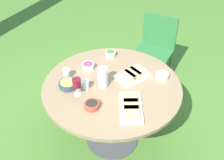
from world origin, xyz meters
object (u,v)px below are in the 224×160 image
chair_near_right (155,46)px  wine_glass (77,83)px  water_pitcher (103,77)px  dining_table (112,95)px

chair_near_right → wine_glass: bearing=144.9°
chair_near_right → wine_glass: (-1.21, 0.85, 0.36)m
water_pitcher → wine_glass: bearing=119.9°
wine_glass → chair_near_right: bearing=-35.1°
dining_table → wine_glass: (-0.13, 0.30, 0.24)m
chair_near_right → water_pitcher: size_ratio=4.66×
chair_near_right → water_pitcher: water_pitcher is taller
chair_near_right → wine_glass: wine_glass is taller
chair_near_right → water_pitcher: 1.29m
dining_table → water_pitcher: (-0.01, 0.08, 0.21)m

